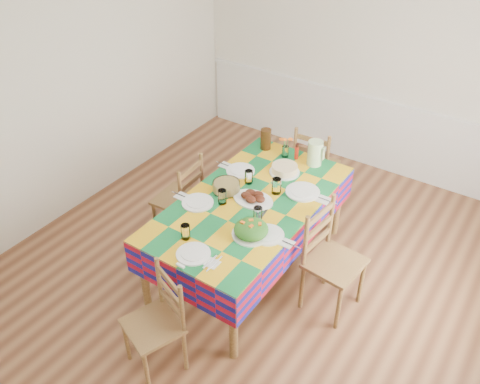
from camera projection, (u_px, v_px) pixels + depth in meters
The scene contains 22 objects.
room at pixel (254, 153), 4.20m from camera, with size 4.58×5.08×2.78m.
wainscot at pixel (359, 127), 6.38m from camera, with size 4.41×0.06×0.92m.
dining_table at pixel (250, 209), 4.62m from camera, with size 1.12×2.07×0.81m.
setting_near_head at pixel (191, 246), 4.03m from camera, with size 0.45×0.30×0.13m.
setting_left_near at pixel (206, 200), 4.52m from camera, with size 0.52×0.31×0.14m.
setting_left_far at pixel (243, 173), 4.89m from camera, with size 0.51×0.31×0.14m.
setting_right_near at pixel (265, 227), 4.22m from camera, with size 0.52×0.30×0.13m.
setting_right_far at pixel (294, 190), 4.65m from camera, with size 0.60×0.34×0.15m.
meat_platter at pixel (253, 198), 4.56m from camera, with size 0.39×0.28×0.07m.
salad_platter at pixel (251, 230), 4.16m from camera, with size 0.32×0.32×0.13m.
pasta_bowl at pixel (226, 187), 4.67m from camera, with size 0.26×0.26×0.09m.
cake at pixel (285, 169), 4.92m from camera, with size 0.30×0.30×0.08m.
serving_utensils at pixel (260, 214), 4.40m from camera, with size 0.14×0.32×0.01m.
flower_vase at pixel (285, 149), 5.14m from camera, with size 0.14×0.12×0.23m.
hot_sauce at pixel (297, 151), 5.11m from camera, with size 0.04×0.04×0.17m, color red.
green_pitcher at pixel (315, 153), 5.00m from camera, with size 0.15×0.15×0.26m, color #C2E9A4.
tea_pitcher at pixel (266, 139), 5.26m from camera, with size 0.11×0.11×0.22m, color #321D0B.
name_card at pixel (180, 266), 3.88m from camera, with size 0.08×0.02×0.02m, color white.
chair_near at pixel (157, 323), 3.88m from camera, with size 0.52×0.51×0.92m.
chair_far at pixel (314, 166), 5.63m from camera, with size 0.46×0.44×0.98m.
chair_left at pixel (181, 200), 5.14m from camera, with size 0.44×0.46×0.97m.
chair_right at pixel (330, 260), 4.37m from camera, with size 0.48×0.50×1.03m.
Camera 1 is at (1.93, -3.06, 3.52)m, focal length 38.00 mm.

